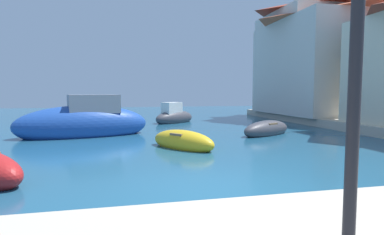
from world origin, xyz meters
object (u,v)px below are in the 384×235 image
(moored_boat_2, at_px, (267,130))
(waterfront_building_annex, at_px, (317,60))
(moored_boat_6, at_px, (183,142))
(waterfront_building_far, at_px, (309,56))
(moored_boat_0, at_px, (85,123))
(moored_boat_5, at_px, (174,117))

(moored_boat_2, xyz_separation_m, waterfront_building_annex, (7.68, 7.24, 4.41))
(moored_boat_6, relative_size, waterfront_building_annex, 0.31)
(moored_boat_6, distance_m, waterfront_building_annex, 16.73)
(moored_boat_2, xyz_separation_m, moored_boat_6, (-4.92, -2.84, -0.01))
(waterfront_building_far, bearing_deg, waterfront_building_annex, -90.00)
(moored_boat_0, distance_m, waterfront_building_far, 18.56)
(moored_boat_0, height_order, moored_boat_2, moored_boat_0)
(moored_boat_2, bearing_deg, waterfront_building_far, 17.52)
(waterfront_building_annex, bearing_deg, moored_boat_5, 179.38)
(moored_boat_5, bearing_deg, moored_boat_6, -135.49)
(moored_boat_0, bearing_deg, moored_boat_5, -146.12)
(waterfront_building_annex, bearing_deg, moored_boat_2, -136.67)
(moored_boat_0, xyz_separation_m, waterfront_building_annex, (16.70, 5.62, 4.02))
(moored_boat_0, bearing_deg, waterfront_building_annex, -173.97)
(moored_boat_6, xyz_separation_m, waterfront_building_annex, (12.59, 10.09, 4.42))
(moored_boat_6, bearing_deg, moored_boat_5, 137.29)
(moored_boat_6, relative_size, waterfront_building_far, 0.34)
(moored_boat_2, bearing_deg, moored_boat_6, 179.95)
(moored_boat_2, bearing_deg, moored_boat_5, 85.71)
(moored_boat_0, relative_size, moored_boat_5, 1.87)
(moored_boat_5, bearing_deg, moored_boat_2, -102.13)
(moored_boat_5, height_order, waterfront_building_far, waterfront_building_far)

